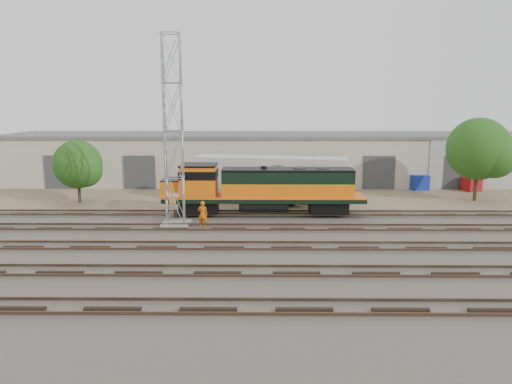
{
  "coord_description": "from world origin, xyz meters",
  "views": [
    {
      "loc": [
        -1.82,
        -31.57,
        8.52
      ],
      "look_at": [
        -2.16,
        4.0,
        2.2
      ],
      "focal_mm": 35.0,
      "sensor_mm": 36.0,
      "label": 1
    }
  ],
  "objects_px": {
    "locomotive": "(260,188)",
    "worker": "(203,214)",
    "semi_trailer": "(274,174)",
    "signal_tower": "(173,135)"
  },
  "relations": [
    {
      "from": "locomotive",
      "to": "worker",
      "type": "distance_m",
      "value": 5.65
    },
    {
      "from": "semi_trailer",
      "to": "locomotive",
      "type": "bearing_deg",
      "value": -92.18
    },
    {
      "from": "signal_tower",
      "to": "locomotive",
      "type": "bearing_deg",
      "value": 27.66
    },
    {
      "from": "locomotive",
      "to": "signal_tower",
      "type": "distance_m",
      "value": 7.99
    },
    {
      "from": "signal_tower",
      "to": "semi_trailer",
      "type": "bearing_deg",
      "value": 49.02
    },
    {
      "from": "worker",
      "to": "semi_trailer",
      "type": "relative_size",
      "value": 0.14
    },
    {
      "from": "worker",
      "to": "signal_tower",
      "type": "bearing_deg",
      "value": -10.29
    },
    {
      "from": "locomotive",
      "to": "signal_tower",
      "type": "bearing_deg",
      "value": -152.34
    },
    {
      "from": "locomotive",
      "to": "signal_tower",
      "type": "relative_size",
      "value": 1.17
    },
    {
      "from": "locomotive",
      "to": "worker",
      "type": "height_order",
      "value": "locomotive"
    }
  ]
}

